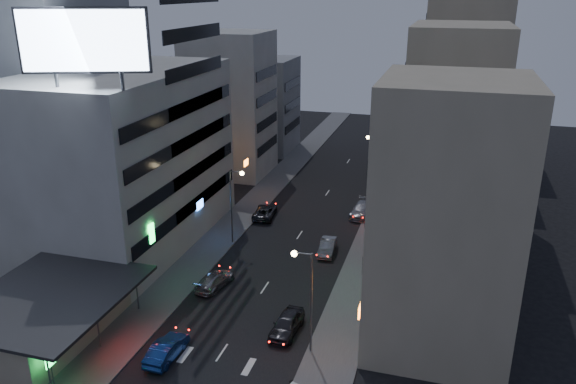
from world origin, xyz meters
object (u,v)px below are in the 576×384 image
at_px(road_car_silver, 215,280).
at_px(parked_car_right_near, 287,324).
at_px(parked_car_right_mid, 327,247).
at_px(parked_car_right_far, 362,210).
at_px(parked_car_left, 265,212).
at_px(scooter_silver_b, 308,381).
at_px(road_car_blue, 167,349).

bearing_deg(road_car_silver, parked_car_right_near, 158.38).
xyz_separation_m(parked_car_right_mid, road_car_silver, (-8.29, -9.61, -0.02)).
xyz_separation_m(parked_car_right_far, road_car_silver, (-9.99, -20.57, -0.08)).
bearing_deg(parked_car_left, parked_car_right_mid, 135.29).
bearing_deg(parked_car_left, parked_car_right_near, 106.49).
height_order(parked_car_right_far, scooter_silver_b, parked_car_right_far).
bearing_deg(road_car_silver, parked_car_right_far, -106.22).
distance_m(parked_car_right_near, road_car_silver, 9.72).
height_order(parked_car_right_near, parked_car_right_far, parked_car_right_near).
relative_size(parked_car_right_near, road_car_silver, 0.98).
height_order(parked_car_right_mid, road_car_blue, road_car_blue).
distance_m(road_car_blue, scooter_silver_b, 10.75).
relative_size(parked_car_right_mid, road_car_blue, 0.95).
bearing_deg(parked_car_left, road_car_silver, 86.77).
distance_m(parked_car_right_mid, parked_car_right_far, 11.09).
relative_size(parked_car_left, parked_car_right_far, 0.95).
distance_m(parked_car_left, parked_car_right_far, 11.48).
bearing_deg(parked_car_right_mid, parked_car_left, 137.32).
distance_m(parked_car_right_mid, road_car_silver, 12.69).
bearing_deg(parked_car_right_near, scooter_silver_b, -58.23).
distance_m(parked_car_right_near, parked_car_right_mid, 14.66).
bearing_deg(parked_car_right_far, road_car_silver, -111.72).
relative_size(parked_car_right_near, parked_car_right_mid, 1.09).
height_order(road_car_blue, scooter_silver_b, road_car_blue).
distance_m(parked_car_left, scooter_silver_b, 30.55).
bearing_deg(scooter_silver_b, parked_car_right_mid, 23.70).
distance_m(road_car_blue, road_car_silver, 10.65).
bearing_deg(parked_car_right_near, parked_car_left, 115.94).
bearing_deg(parked_car_right_far, parked_car_right_mid, -94.64).
xyz_separation_m(parked_car_right_mid, scooter_silver_b, (3.25, -20.62, -0.03)).
bearing_deg(parked_car_right_mid, scooter_silver_b, -85.22).
height_order(parked_car_right_mid, scooter_silver_b, parked_car_right_mid).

